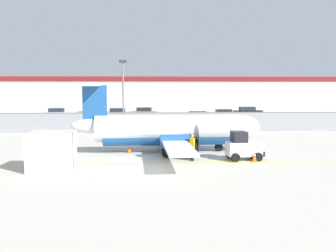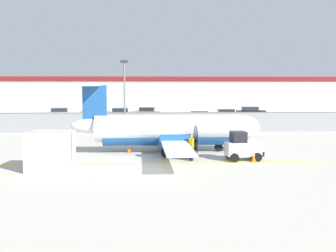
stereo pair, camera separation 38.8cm
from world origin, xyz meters
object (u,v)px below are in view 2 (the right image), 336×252
Objects in this scene: commuter_airplane at (172,130)px; parked_car_6 at (251,112)px; parked_car_2 at (119,114)px; apron_light_pole at (125,91)px; parked_car_3 at (146,113)px; parked_car_4 at (200,117)px; ground_crew_worker at (191,146)px; parked_car_0 at (60,113)px; parked_car_5 at (227,115)px; baggage_tug at (242,147)px; traffic_cone_near_right at (129,148)px; parked_car_1 at (95,112)px; traffic_cone_near_left at (254,157)px; cargo_container at (50,151)px.

parked_car_6 is (13.49, 29.84, -0.71)m from commuter_airplane.
commuter_airplane reaches higher than parked_car_6.
apron_light_pole is (2.16, -17.52, 3.41)m from parked_car_2.
parked_car_3 is 1.01× the size of parked_car_4.
parked_car_0 is at bearing 100.35° from ground_crew_worker.
baggage_tug is at bearing -97.58° from parked_car_5.
baggage_tug is 3.78× the size of traffic_cone_near_right.
parked_car_0 is at bearing 12.23° from parked_car_3.
parked_car_6 is (16.60, 30.01, 0.58)m from traffic_cone_near_right.
parked_car_1 and parked_car_6 have the same top height.
commuter_airplane reaches higher than parked_car_2.
traffic_cone_near_right is 21.36m from parked_car_4.
parked_car_0 is (-15.98, 30.88, -0.06)m from ground_crew_worker.
baggage_tug reaches higher than parked_car_2.
baggage_tug reaches higher than parked_car_6.
parked_car_4 is (3.39, 23.10, -0.06)m from ground_crew_worker.
traffic_cone_near_right is 27.41m from parked_car_2.
parked_car_5 is at bearing 67.92° from commuter_airplane.
commuter_airplane is 3.68× the size of parked_car_6.
apron_light_pole reaches higher than traffic_cone_near_left.
baggage_tug is at bearing -56.03° from apron_light_pole.
commuter_airplane is 9.18m from cargo_container.
parked_car_2 is (-6.32, 27.05, -0.71)m from commuter_airplane.
apron_light_pole is (-4.15, 9.53, 2.70)m from commuter_airplane.
parked_car_0 reaches higher than traffic_cone_near_left.
parked_car_2 is (-3.21, 27.22, 0.58)m from traffic_cone_near_right.
baggage_tug is 27.40m from parked_car_5.
commuter_airplane reaches higher than cargo_container.
parked_car_2 is (-10.75, 30.27, 0.04)m from baggage_tug.
parked_car_5 is 19.50m from apron_light_pole.
parked_car_4 is at bearing 134.00° from parked_car_3.
traffic_cone_near_left is 0.15× the size of parked_car_4.
traffic_cone_near_right is at bearing -114.82° from parked_car_5.
parked_car_5 is at bearing 162.23° from parked_car_3.
parked_car_2 is 0.98× the size of parked_car_6.
parked_car_3 is at bearing 157.12° from parked_car_5.
apron_light_pole reaches higher than parked_car_2.
traffic_cone_near_right is 26.75m from parked_car_5.
baggage_tug is 23.00m from parked_car_4.
parked_car_0 is 5.06m from parked_car_1.
ground_crew_worker is 34.76m from parked_car_0.
parked_car_2 is (0.86, 32.76, -0.21)m from cargo_container.
ground_crew_worker and parked_car_5 have the same top height.
cargo_container is 34.14m from parked_car_0.
parked_car_3 reaches higher than traffic_cone_near_left.
parked_car_4 is at bearing 64.64° from ground_crew_worker.
traffic_cone_near_right is (-8.13, 3.63, 0.00)m from traffic_cone_near_left.
parked_car_1 is (4.65, 1.98, 0.00)m from parked_car_0.
apron_light_pole is at bearing 91.42° from parked_car_3.
apron_light_pole is at bearing 111.33° from commuter_airplane.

